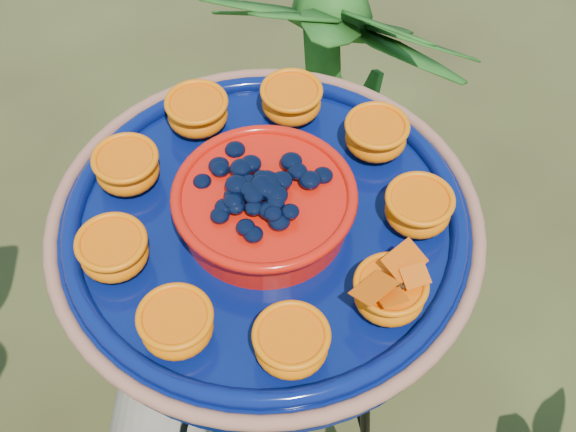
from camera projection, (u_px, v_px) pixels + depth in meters
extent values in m
torus|color=black|center=(266.00, 248.00, 1.00)|extent=(0.35, 0.35, 0.02)
cylinder|color=black|center=(230.00, 337.00, 1.48)|extent=(0.04, 0.10, 0.98)
cylinder|color=black|center=(365.00, 408.00, 1.39)|extent=(0.08, 0.08, 0.98)
cylinder|color=#06114F|center=(266.00, 231.00, 0.97)|extent=(0.61, 0.61, 0.04)
torus|color=#A16148|center=(265.00, 221.00, 0.96)|extent=(0.52, 0.52, 0.02)
torus|color=#06114F|center=(265.00, 219.00, 0.95)|extent=(0.48, 0.48, 0.02)
cylinder|color=red|center=(265.00, 208.00, 0.94)|extent=(0.24, 0.24, 0.05)
torus|color=red|center=(264.00, 195.00, 0.92)|extent=(0.22, 0.22, 0.01)
ellipsoid|color=black|center=(264.00, 191.00, 0.91)|extent=(0.17, 0.17, 0.04)
ellipsoid|color=#FF7202|center=(376.00, 138.00, 1.01)|extent=(0.08, 0.08, 0.04)
cylinder|color=#E24C04|center=(377.00, 127.00, 0.99)|extent=(0.07, 0.07, 0.01)
ellipsoid|color=#FF7202|center=(291.00, 103.00, 1.05)|extent=(0.08, 0.08, 0.04)
cylinder|color=#E24C04|center=(291.00, 92.00, 1.03)|extent=(0.07, 0.07, 0.01)
ellipsoid|color=#FF7202|center=(198.00, 115.00, 1.03)|extent=(0.08, 0.08, 0.04)
cylinder|color=#E24C04|center=(196.00, 104.00, 1.02)|extent=(0.07, 0.07, 0.01)
ellipsoid|color=#FF7202|center=(128.00, 170.00, 0.98)|extent=(0.08, 0.08, 0.04)
cylinder|color=#E24C04|center=(125.00, 160.00, 0.96)|extent=(0.07, 0.07, 0.01)
ellipsoid|color=#FF7202|center=(114.00, 253.00, 0.90)|extent=(0.08, 0.08, 0.04)
cylinder|color=#E24C04|center=(111.00, 243.00, 0.89)|extent=(0.07, 0.07, 0.01)
ellipsoid|color=#FF7202|center=(177.00, 327.00, 0.85)|extent=(0.08, 0.08, 0.04)
cylinder|color=#E24C04|center=(175.00, 318.00, 0.83)|extent=(0.07, 0.07, 0.01)
ellipsoid|color=#FF7202|center=(291.00, 345.00, 0.83)|extent=(0.08, 0.08, 0.04)
cylinder|color=#E24C04|center=(291.00, 336.00, 0.82)|extent=(0.07, 0.07, 0.01)
ellipsoid|color=#FF7202|center=(389.00, 295.00, 0.87)|extent=(0.08, 0.08, 0.04)
cylinder|color=#E24C04|center=(391.00, 286.00, 0.85)|extent=(0.07, 0.07, 0.01)
ellipsoid|color=#FF7202|center=(418.00, 211.00, 0.94)|extent=(0.08, 0.08, 0.04)
cylinder|color=#E24C04|center=(420.00, 201.00, 0.92)|extent=(0.07, 0.07, 0.01)
cylinder|color=black|center=(392.00, 280.00, 0.85)|extent=(0.01, 0.03, 0.00)
cube|color=#FF6805|center=(374.00, 288.00, 0.83)|extent=(0.05, 0.03, 0.01)
cube|color=#FF6805|center=(405.00, 260.00, 0.85)|extent=(0.05, 0.03, 0.01)
cylinder|color=gray|center=(164.00, 422.00, 1.77)|extent=(0.66, 0.63, 0.23)
imported|color=#194312|center=(338.00, 150.00, 1.76)|extent=(0.72, 0.72, 0.96)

